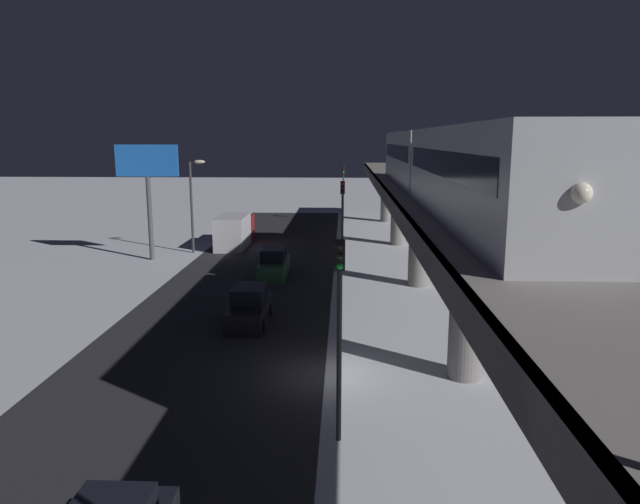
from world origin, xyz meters
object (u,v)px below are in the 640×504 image
at_px(traffic_light_near, 339,312).
at_px(traffic_light_mid, 342,212).
at_px(traffic_light_far, 343,185).
at_px(subway_train, 439,162).
at_px(commercial_billboard, 147,172).
at_px(box_truck, 235,231).
at_px(sedan_black, 249,309).
at_px(sedan_green, 274,265).

relative_size(traffic_light_near, traffic_light_mid, 1.00).
bearing_deg(traffic_light_far, traffic_light_near, 90.00).
distance_m(traffic_light_mid, traffic_light_far, 24.20).
bearing_deg(subway_train, traffic_light_near, 69.92).
height_order(traffic_light_near, traffic_light_far, same).
distance_m(subway_train, commercial_billboard, 24.19).
relative_size(traffic_light_near, traffic_light_far, 1.00).
distance_m(box_truck, commercial_billboard, 9.85).
bearing_deg(traffic_light_mid, subway_train, 115.13).
relative_size(sedan_black, traffic_light_mid, 0.71).
relative_size(box_truck, traffic_light_mid, 1.16).
bearing_deg(subway_train, commercial_billboard, -34.54).
distance_m(box_truck, traffic_light_far, 17.96).
xyz_separation_m(sedan_green, traffic_light_mid, (-4.70, -2.17, 3.40)).
relative_size(sedan_black, traffic_light_far, 0.71).
xyz_separation_m(traffic_light_mid, traffic_light_far, (0.00, -24.20, 0.00)).
height_order(traffic_light_near, commercial_billboard, commercial_billboard).
xyz_separation_m(subway_train, box_truck, (14.47, -19.82, -6.81)).
bearing_deg(sedan_black, traffic_light_far, 82.72).
bearing_deg(subway_train, sedan_black, 11.54).
relative_size(subway_train, sedan_black, 8.16).
xyz_separation_m(traffic_light_near, traffic_light_mid, (0.00, -24.20, 0.00)).
bearing_deg(traffic_light_mid, commercial_billboard, -11.71).
xyz_separation_m(subway_train, commercial_billboard, (19.89, -13.69, -1.32)).
distance_m(traffic_light_near, traffic_light_mid, 24.20).
xyz_separation_m(subway_train, sedan_black, (9.67, 1.97, -7.37)).
bearing_deg(sedan_black, traffic_light_mid, 69.50).
distance_m(subway_train, traffic_light_far, 35.37).
height_order(subway_train, sedan_green, subway_train).
bearing_deg(traffic_light_near, commercial_billboard, -61.33).
xyz_separation_m(sedan_green, commercial_billboard, (10.22, -5.27, 6.03)).
relative_size(subway_train, sedan_green, 7.99).
bearing_deg(sedan_green, subway_train, -41.06).
bearing_deg(box_truck, sedan_green, 112.84).
distance_m(sedan_black, box_truck, 22.32).
bearing_deg(commercial_billboard, traffic_light_far, -125.26).
height_order(sedan_green, traffic_light_mid, traffic_light_mid).
bearing_deg(sedan_black, sedan_green, 90.00).
xyz_separation_m(sedan_black, traffic_light_mid, (-4.70, -12.57, 3.41)).
distance_m(subway_train, traffic_light_mid, 12.36).
bearing_deg(commercial_billboard, sedan_green, 152.74).
height_order(sedan_black, commercial_billboard, commercial_billboard).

